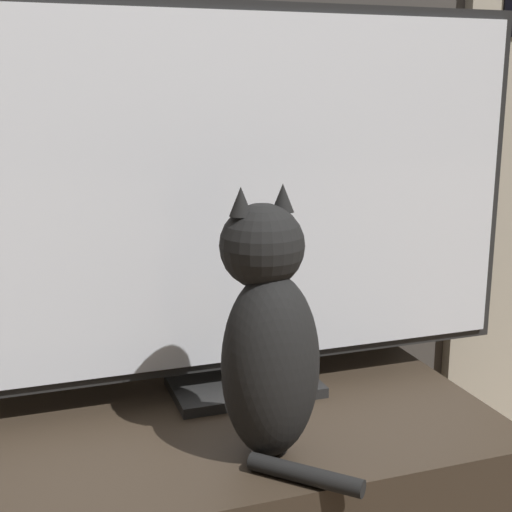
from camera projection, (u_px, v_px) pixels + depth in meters
name	position (u px, v px, depth m)	size (l,w,h in m)	color
tv	(243.00, 201.00, 1.32)	(1.12, 0.17, 0.73)	black
cat	(268.00, 338.00, 1.13)	(0.18, 0.28, 0.44)	black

